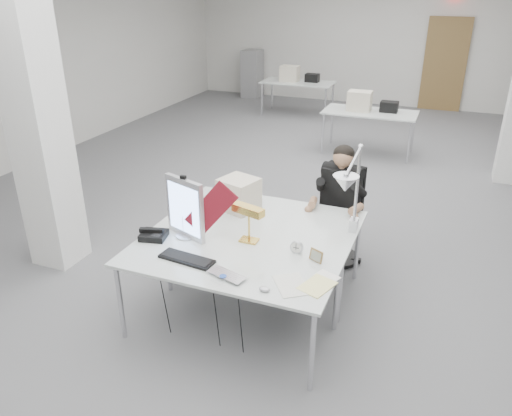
{
  "coord_description": "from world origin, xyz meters",
  "views": [
    {
      "loc": [
        1.52,
        -5.72,
        2.85
      ],
      "look_at": [
        0.04,
        -2.0,
        1.01
      ],
      "focal_mm": 35.0,
      "sensor_mm": 36.0,
      "label": 1
    }
  ],
  "objects_px": {
    "monitor": "(185,208)",
    "beige_monitor": "(239,194)",
    "bankers_lamp": "(249,223)",
    "desk_main": "(229,260)",
    "laptop": "(223,278)",
    "desk_phone": "(154,235)",
    "office_chair": "(340,219)",
    "architect_lamp": "(352,191)",
    "seated_person": "(341,186)"
  },
  "relations": [
    {
      "from": "monitor",
      "to": "beige_monitor",
      "type": "relative_size",
      "value": 1.62
    },
    {
      "from": "monitor",
      "to": "bankers_lamp",
      "type": "height_order",
      "value": "monitor"
    },
    {
      "from": "beige_monitor",
      "to": "bankers_lamp",
      "type": "bearing_deg",
      "value": -42.27
    },
    {
      "from": "desk_main",
      "to": "laptop",
      "type": "distance_m",
      "value": 0.31
    },
    {
      "from": "laptop",
      "to": "desk_phone",
      "type": "bearing_deg",
      "value": 172.05
    },
    {
      "from": "monitor",
      "to": "beige_monitor",
      "type": "bearing_deg",
      "value": 93.77
    },
    {
      "from": "office_chair",
      "to": "desk_phone",
      "type": "relative_size",
      "value": 4.45
    },
    {
      "from": "architect_lamp",
      "to": "seated_person",
      "type": "bearing_deg",
      "value": 81.79
    },
    {
      "from": "laptop",
      "to": "desk_phone",
      "type": "distance_m",
      "value": 0.94
    },
    {
      "from": "desk_main",
      "to": "bankers_lamp",
      "type": "xyz_separation_m",
      "value": [
        0.04,
        0.35,
        0.19
      ]
    },
    {
      "from": "seated_person",
      "to": "architect_lamp",
      "type": "bearing_deg",
      "value": -61.53
    },
    {
      "from": "monitor",
      "to": "desk_phone",
      "type": "relative_size",
      "value": 2.46
    },
    {
      "from": "laptop",
      "to": "bankers_lamp",
      "type": "distance_m",
      "value": 0.67
    },
    {
      "from": "seated_person",
      "to": "desk_phone",
      "type": "xyz_separation_m",
      "value": [
        -1.35,
        -1.46,
        -0.12
      ]
    },
    {
      "from": "seated_person",
      "to": "bankers_lamp",
      "type": "distance_m",
      "value": 1.32
    },
    {
      "from": "office_chair",
      "to": "bankers_lamp",
      "type": "relative_size",
      "value": 2.84
    },
    {
      "from": "architect_lamp",
      "to": "desk_main",
      "type": "bearing_deg",
      "value": -167.91
    },
    {
      "from": "desk_main",
      "to": "office_chair",
      "type": "xyz_separation_m",
      "value": [
        0.58,
        1.6,
        -0.25
      ]
    },
    {
      "from": "laptop",
      "to": "beige_monitor",
      "type": "relative_size",
      "value": 0.93
    },
    {
      "from": "monitor",
      "to": "desk_phone",
      "type": "bearing_deg",
      "value": -130.58
    },
    {
      "from": "seated_person",
      "to": "laptop",
      "type": "relative_size",
      "value": 2.65
    },
    {
      "from": "desk_main",
      "to": "laptop",
      "type": "xyz_separation_m",
      "value": [
        0.09,
        -0.29,
        0.02
      ]
    },
    {
      "from": "beige_monitor",
      "to": "architect_lamp",
      "type": "distance_m",
      "value": 1.25
    },
    {
      "from": "desk_phone",
      "to": "beige_monitor",
      "type": "bearing_deg",
      "value": 49.22
    },
    {
      "from": "laptop",
      "to": "architect_lamp",
      "type": "xyz_separation_m",
      "value": [
        0.76,
        0.93,
        0.48
      ]
    },
    {
      "from": "desk_main",
      "to": "architect_lamp",
      "type": "relative_size",
      "value": 1.81
    },
    {
      "from": "office_chair",
      "to": "laptop",
      "type": "relative_size",
      "value": 3.15
    },
    {
      "from": "office_chair",
      "to": "laptop",
      "type": "height_order",
      "value": "office_chair"
    },
    {
      "from": "laptop",
      "to": "desk_phone",
      "type": "height_order",
      "value": "desk_phone"
    },
    {
      "from": "seated_person",
      "to": "monitor",
      "type": "distance_m",
      "value": 1.72
    },
    {
      "from": "seated_person",
      "to": "architect_lamp",
      "type": "relative_size",
      "value": 0.84
    },
    {
      "from": "desk_main",
      "to": "seated_person",
      "type": "distance_m",
      "value": 1.66
    },
    {
      "from": "architect_lamp",
      "to": "laptop",
      "type": "bearing_deg",
      "value": -154.13
    },
    {
      "from": "bankers_lamp",
      "to": "architect_lamp",
      "type": "bearing_deg",
      "value": 35.58
    },
    {
      "from": "beige_monitor",
      "to": "architect_lamp",
      "type": "xyz_separation_m",
      "value": [
        1.16,
        -0.3,
        0.34
      ]
    },
    {
      "from": "architect_lamp",
      "to": "bankers_lamp",
      "type": "bearing_deg",
      "value": 174.7
    },
    {
      "from": "office_chair",
      "to": "monitor",
      "type": "distance_m",
      "value": 1.83
    },
    {
      "from": "office_chair",
      "to": "seated_person",
      "type": "height_order",
      "value": "seated_person"
    },
    {
      "from": "laptop",
      "to": "desk_phone",
      "type": "xyz_separation_m",
      "value": [
        -0.86,
        0.38,
        0.02
      ]
    },
    {
      "from": "laptop",
      "to": "bankers_lamp",
      "type": "bearing_deg",
      "value": 110.41
    },
    {
      "from": "office_chair",
      "to": "beige_monitor",
      "type": "distance_m",
      "value": 1.19
    },
    {
      "from": "office_chair",
      "to": "seated_person",
      "type": "xyz_separation_m",
      "value": [
        0.0,
        -0.05,
        0.4
      ]
    },
    {
      "from": "desk_main",
      "to": "seated_person",
      "type": "xyz_separation_m",
      "value": [
        0.58,
        1.55,
        0.16
      ]
    },
    {
      "from": "laptop",
      "to": "desk_phone",
      "type": "relative_size",
      "value": 1.41
    },
    {
      "from": "office_chair",
      "to": "architect_lamp",
      "type": "distance_m",
      "value": 1.26
    },
    {
      "from": "desk_main",
      "to": "office_chair",
      "type": "bearing_deg",
      "value": 70.24
    },
    {
      "from": "laptop",
      "to": "seated_person",
      "type": "bearing_deg",
      "value": 91.26
    },
    {
      "from": "desk_main",
      "to": "seated_person",
      "type": "height_order",
      "value": "seated_person"
    },
    {
      "from": "desk_phone",
      "to": "architect_lamp",
      "type": "bearing_deg",
      "value": 6.15
    },
    {
      "from": "monitor",
      "to": "architect_lamp",
      "type": "bearing_deg",
      "value": 36.36
    }
  ]
}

